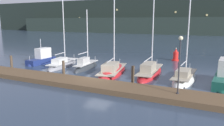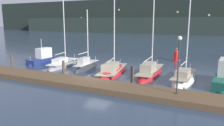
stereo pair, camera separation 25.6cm
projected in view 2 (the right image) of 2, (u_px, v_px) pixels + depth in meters
name	position (u px, v px, depth m)	size (l,w,h in m)	color
ground_plane	(98.00, 80.00, 21.75)	(400.00, 400.00, 0.00)	#2D3D51
dock	(86.00, 84.00, 19.87)	(32.52, 2.80, 0.45)	brown
mooring_pile_0	(12.00, 63.00, 26.10)	(0.28, 0.28, 1.80)	#4C3D2D
mooring_pile_1	(64.00, 69.00, 22.83)	(0.28, 0.28, 1.78)	#4C3D2D
mooring_pile_2	(132.00, 76.00, 19.56)	(0.28, 0.28, 1.91)	#4C3D2D
motorboat_berth_1	(42.00, 61.00, 30.55)	(1.81, 4.80, 4.06)	navy
sailboat_berth_2	(63.00, 65.00, 28.68)	(2.82, 7.22, 9.45)	gray
sailboat_berth_3	(86.00, 67.00, 27.17)	(1.70, 5.68, 7.90)	#2D3338
sailboat_berth_4	(113.00, 72.00, 24.91)	(3.92, 8.76, 11.71)	red
sailboat_berth_5	(150.00, 73.00, 24.17)	(2.37, 8.36, 10.97)	red
sailboat_berth_6	(184.00, 80.00, 21.60)	(2.23, 7.01, 9.77)	white
channel_buoy	(177.00, 56.00, 32.35)	(1.13, 1.13, 1.94)	red
dock_lamppost	(179.00, 56.00, 15.89)	(0.32, 0.32, 4.33)	#2D2D33
hillside_backdrop	(189.00, 17.00, 101.27)	(240.00, 23.00, 16.65)	#1E2823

